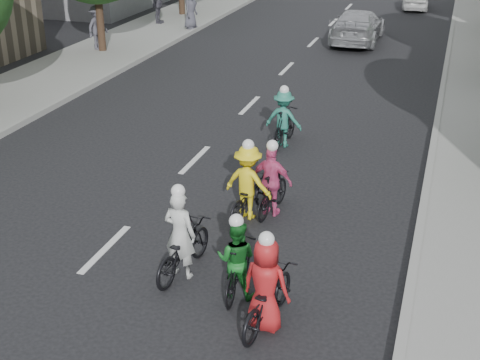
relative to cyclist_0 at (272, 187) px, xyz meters
The scene contains 14 objects.
ground 3.88m from the cyclist_0, 137.18° to the right, with size 120.00×120.00×0.00m, color black.
sidewalk_left 13.11m from the cyclist_0, 145.58° to the left, with size 4.00×80.00×0.15m, color gray.
curb_left 11.55m from the cyclist_0, 140.10° to the left, with size 0.18×80.00×0.18m, color #999993.
curb_right 8.10m from the cyclist_0, 66.31° to the left, with size 0.18×80.00×0.18m, color #999993.
cyclist_0 is the anchor object (origin of this frame).
cyclist_1 0.54m from the cyclist_0, 147.32° to the right, with size 1.19×1.83×1.85m.
cyclist_2 4.15m from the cyclist_0, 75.90° to the right, with size 0.93×1.96×1.81m.
cyclist_3 4.26m from the cyclist_0, 100.99° to the left, with size 1.10×1.83×1.77m.
cyclist_4 3.28m from the cyclist_0, 85.50° to the right, with size 0.75×1.72×1.63m.
cyclist_5 3.09m from the cyclist_0, 107.84° to the right, with size 0.91×1.99×1.89m.
follow_car_lead 18.07m from the cyclist_0, 92.79° to the left, with size 2.08×5.11×1.48m, color #B3B3B8.
spectator_0 16.89m from the cyclist_0, 131.83° to the left, with size 1.21×0.70×1.88m, color #4D4B58.
spectator_1 21.75m from the cyclist_0, 120.92° to the left, with size 1.12×0.47×1.91m, color #484652.
spectator_2 20.13m from the cyclist_0, 116.90° to the left, with size 0.94×0.61×1.93m, color #484753.
Camera 1 is at (6.26, -10.42, 6.87)m, focal length 50.00 mm.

